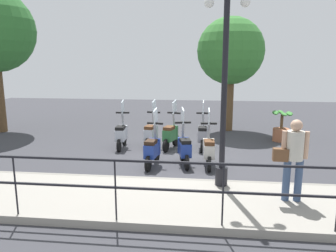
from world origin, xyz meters
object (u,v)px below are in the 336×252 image
(scooter_near_2, at_px, (152,149))
(scooter_far_0, at_px, (203,135))
(scooter_far_2, at_px, (151,133))
(pedestrian_with_bag, at_px, (293,154))
(scooter_near_0, at_px, (209,149))
(scooter_near_1, at_px, (184,148))
(lamp_post_near, at_px, (224,98))
(scooter_far_3, at_px, (121,134))
(scooter_far_1, at_px, (171,134))
(potted_palm, at_px, (281,129))
(tree_distant, at_px, (231,52))

(scooter_near_2, height_order, scooter_far_0, same)
(scooter_far_2, bearing_deg, pedestrian_with_bag, -131.72)
(scooter_near_0, relative_size, scooter_near_1, 1.00)
(lamp_post_near, relative_size, scooter_near_2, 2.78)
(scooter_far_2, xyz_separation_m, scooter_far_3, (-0.20, 0.94, 0.00))
(lamp_post_near, xyz_separation_m, pedestrian_with_bag, (-0.67, -1.29, -0.97))
(scooter_far_0, distance_m, scooter_far_1, 1.02)
(lamp_post_near, xyz_separation_m, scooter_near_2, (1.52, 1.75, -1.56))
(potted_palm, bearing_deg, scooter_far_3, 106.62)
(scooter_far_1, bearing_deg, lamp_post_near, -140.77)
(tree_distant, relative_size, scooter_far_2, 2.91)
(pedestrian_with_bag, xyz_separation_m, tree_distant, (7.12, 0.71, 2.06))
(scooter_near_1, height_order, scooter_far_3, same)
(scooter_near_0, bearing_deg, scooter_near_1, 82.20)
(scooter_near_1, height_order, scooter_near_2, same)
(lamp_post_near, xyz_separation_m, scooter_near_1, (1.73, 0.91, -1.56))
(scooter_near_1, bearing_deg, pedestrian_with_bag, -150.04)
(potted_palm, height_order, scooter_far_3, scooter_far_3)
(scooter_near_0, distance_m, scooter_near_2, 1.50)
(scooter_near_1, height_order, scooter_far_0, same)
(tree_distant, height_order, scooter_near_2, tree_distant)
(scooter_near_0, xyz_separation_m, scooter_near_1, (0.06, 0.65, 0.00))
(tree_distant, xyz_separation_m, scooter_far_0, (-3.05, 1.01, -2.65))
(scooter_near_0, height_order, scooter_far_1, same)
(scooter_far_2, bearing_deg, scooter_far_0, -81.68)
(potted_palm, relative_size, scooter_far_2, 0.69)
(tree_distant, bearing_deg, scooter_near_2, 154.78)
(potted_palm, bearing_deg, lamp_post_near, 154.38)
(lamp_post_near, relative_size, potted_palm, 4.04)
(pedestrian_with_bag, relative_size, potted_palm, 1.50)
(potted_palm, height_order, scooter_far_0, scooter_far_0)
(potted_palm, bearing_deg, pedestrian_with_bag, 169.44)
(lamp_post_near, bearing_deg, scooter_far_0, 7.34)
(scooter_near_2, xyz_separation_m, scooter_far_1, (1.84, -0.30, 0.00))
(scooter_far_1, bearing_deg, scooter_far_0, -71.61)
(pedestrian_with_bag, bearing_deg, scooter_near_1, 45.44)
(scooter_near_0, xyz_separation_m, scooter_far_3, (1.55, 2.78, 0.00))
(tree_distant, relative_size, scooter_far_0, 2.91)
(scooter_near_1, bearing_deg, scooter_near_0, -108.25)
(scooter_far_1, distance_m, scooter_far_2, 0.64)
(tree_distant, xyz_separation_m, scooter_near_2, (-4.93, 2.32, -2.65))
(lamp_post_near, xyz_separation_m, scooter_far_0, (3.40, 0.44, -1.56))
(tree_distant, distance_m, scooter_far_0, 4.17)
(scooter_near_1, height_order, scooter_far_2, same)
(scooter_far_1, xyz_separation_m, scooter_far_2, (0.05, 0.64, 0.00))
(scooter_far_2, bearing_deg, scooter_far_1, -86.22)
(scooter_near_0, relative_size, scooter_far_1, 1.00)
(scooter_near_1, relative_size, scooter_near_2, 1.00)
(pedestrian_with_bag, height_order, scooter_near_1, pedestrian_with_bag)
(scooter_far_3, bearing_deg, scooter_near_0, -121.86)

